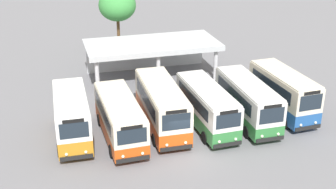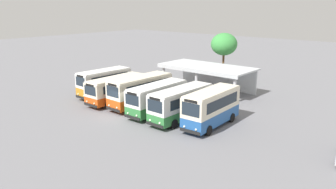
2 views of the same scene
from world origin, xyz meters
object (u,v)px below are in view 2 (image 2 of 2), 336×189
at_px(waiting_chair_middle_seat, 205,88).
at_px(waiting_chair_fourth_seat, 210,89).
at_px(city_bus_middle_cream, 141,90).
at_px(city_bus_fourth_amber, 157,97).
at_px(waiting_chair_second_from_end, 200,88).
at_px(city_bus_second_in_row, 117,88).
at_px(city_bus_nearest_orange, 104,82).
at_px(city_bus_fifth_blue, 181,103).
at_px(waiting_chair_end_by_column, 196,87).
at_px(city_bus_far_end_green, 211,107).

distance_m(waiting_chair_middle_seat, waiting_chair_fourth_seat, 0.73).
height_order(city_bus_middle_cream, city_bus_fourth_amber, city_bus_middle_cream).
bearing_deg(waiting_chair_second_from_end, city_bus_fourth_amber, -79.71).
xyz_separation_m(city_bus_second_in_row, waiting_chair_middle_seat, (5.22, 10.49, -1.14)).
bearing_deg(waiting_chair_fourth_seat, waiting_chair_second_from_end, -175.51).
height_order(city_bus_nearest_orange, waiting_chair_middle_seat, city_bus_nearest_orange).
xyz_separation_m(city_bus_middle_cream, waiting_chair_middle_seat, (2.02, 9.72, -1.34)).
bearing_deg(city_bus_fifth_blue, waiting_chair_fourth_seat, 109.08).
distance_m(city_bus_nearest_orange, city_bus_second_in_row, 3.30).
relative_size(city_bus_fourth_amber, city_bus_fifth_blue, 0.98).
distance_m(city_bus_fourth_amber, waiting_chair_end_by_column, 10.89).
bearing_deg(city_bus_second_in_row, city_bus_far_end_green, 2.11).
xyz_separation_m(city_bus_second_in_row, city_bus_middle_cream, (3.20, 0.76, 0.20)).
bearing_deg(waiting_chair_end_by_column, waiting_chair_fourth_seat, 1.70).
bearing_deg(waiting_chair_middle_seat, city_bus_fifth_blue, -67.30).
xyz_separation_m(waiting_chair_middle_seat, waiting_chair_fourth_seat, (0.72, 0.12, 0.00)).
relative_size(waiting_chair_middle_seat, waiting_chair_fourth_seat, 1.00).
distance_m(waiting_chair_end_by_column, waiting_chair_middle_seat, 1.44).
xyz_separation_m(city_bus_nearest_orange, waiting_chair_middle_seat, (8.42, 9.68, -1.30)).
distance_m(city_bus_far_end_green, waiting_chair_second_from_end, 13.08).
bearing_deg(city_bus_far_end_green, waiting_chair_end_by_column, 131.84).
height_order(city_bus_fourth_amber, city_bus_fifth_blue, city_bus_fifth_blue).
height_order(city_bus_fifth_blue, city_bus_far_end_green, city_bus_far_end_green).
xyz_separation_m(city_bus_middle_cream, city_bus_fourth_amber, (3.20, -0.72, -0.13)).
xyz_separation_m(city_bus_second_in_row, waiting_chair_fourth_seat, (5.94, 10.60, -1.14)).
bearing_deg(waiting_chair_middle_seat, waiting_chair_end_by_column, 177.95).
relative_size(city_bus_fourth_amber, waiting_chair_second_from_end, 8.89).
xyz_separation_m(city_bus_far_end_green, waiting_chair_end_by_column, (-9.01, 10.07, -1.37)).
height_order(city_bus_middle_cream, city_bus_fifth_blue, city_bus_middle_cream).
relative_size(city_bus_fifth_blue, waiting_chair_middle_seat, 9.03).
relative_size(city_bus_second_in_row, waiting_chair_end_by_column, 9.05).
distance_m(city_bus_fourth_amber, city_bus_far_end_green, 6.42).
distance_m(city_bus_nearest_orange, city_bus_middle_cream, 6.40).
distance_m(city_bus_middle_cream, waiting_chair_middle_seat, 10.02).
relative_size(city_bus_middle_cream, city_bus_fifth_blue, 1.04).
xyz_separation_m(city_bus_fifth_blue, waiting_chair_middle_seat, (-4.38, 10.47, -1.25)).
xyz_separation_m(waiting_chair_end_by_column, waiting_chair_middle_seat, (1.43, -0.05, 0.00)).
bearing_deg(waiting_chair_second_from_end, city_bus_nearest_orange, -128.51).
height_order(waiting_chair_end_by_column, waiting_chair_fourth_seat, same).
height_order(city_bus_second_in_row, waiting_chair_end_by_column, city_bus_second_in_row).
bearing_deg(waiting_chair_end_by_column, city_bus_second_in_row, -109.76).
relative_size(city_bus_middle_cream, waiting_chair_middle_seat, 9.43).
bearing_deg(city_bus_fifth_blue, waiting_chair_end_by_column, 118.93).
bearing_deg(city_bus_second_in_row, city_bus_fifth_blue, 0.11).
bearing_deg(waiting_chair_second_from_end, city_bus_fifth_blue, -64.05).
distance_m(city_bus_nearest_orange, waiting_chair_second_from_end, 12.44).
relative_size(city_bus_second_in_row, city_bus_far_end_green, 1.08).
height_order(city_bus_second_in_row, city_bus_middle_cream, city_bus_middle_cream).
height_order(waiting_chair_end_by_column, waiting_chair_second_from_end, same).
xyz_separation_m(city_bus_fourth_amber, waiting_chair_end_by_column, (-2.61, 10.50, -1.21)).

